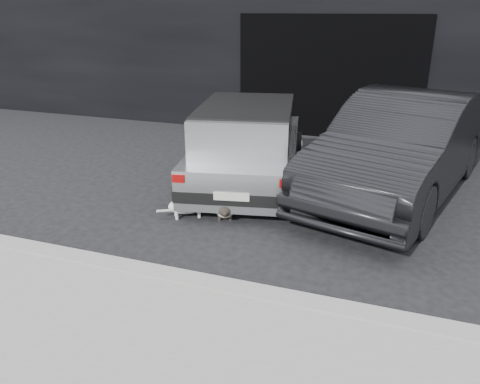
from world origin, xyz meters
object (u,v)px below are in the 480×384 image
(cat_siamese, at_px, (225,208))
(second_car, at_px, (402,146))
(silver_hatchback, at_px, (247,140))
(cat_white, at_px, (190,205))

(cat_siamese, bearing_deg, second_car, -164.06)
(silver_hatchback, xyz_separation_m, second_car, (2.36, 0.30, 0.05))
(cat_siamese, distance_m, cat_white, 0.48)
(silver_hatchback, bearing_deg, second_car, -4.45)
(silver_hatchback, bearing_deg, cat_siamese, -95.46)
(second_car, bearing_deg, cat_siamese, -126.75)
(silver_hatchback, height_order, second_car, second_car)
(second_car, bearing_deg, silver_hatchback, -157.37)
(cat_siamese, bearing_deg, cat_white, -4.14)
(second_car, bearing_deg, cat_white, -129.67)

